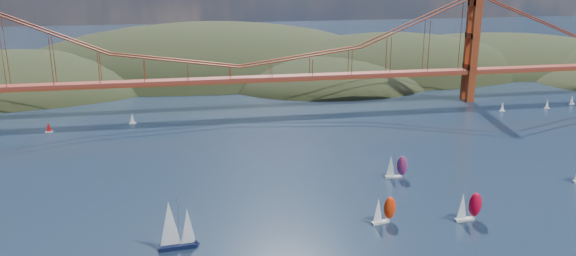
# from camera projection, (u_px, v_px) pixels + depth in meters

# --- Properties ---
(headlands) EXTENTS (725.00, 225.00, 96.00)m
(headlands) POSITION_uv_depth(u_px,v_px,m) (293.00, 89.00, 380.61)
(headlands) COLOR black
(headlands) RESTS_ON ground
(bridge) EXTENTS (552.00, 12.00, 55.00)m
(bridge) POSITION_uv_depth(u_px,v_px,m) (236.00, 45.00, 267.05)
(bridge) COLOR #993624
(bridge) RESTS_ON ground
(sloop_navy) EXTENTS (9.60, 5.69, 14.62)m
(sloop_navy) POSITION_uv_depth(u_px,v_px,m) (175.00, 225.00, 141.87)
(sloop_navy) COLOR black
(sloop_navy) RESTS_ON ground
(racer_0) EXTENTS (7.57, 4.14, 8.49)m
(racer_0) POSITION_uv_depth(u_px,v_px,m) (384.00, 210.00, 156.73)
(racer_0) COLOR silver
(racer_0) RESTS_ON ground
(racer_1) EXTENTS (8.08, 3.50, 9.17)m
(racer_1) POSITION_uv_depth(u_px,v_px,m) (468.00, 206.00, 158.28)
(racer_1) COLOR white
(racer_1) RESTS_ON ground
(racer_rwb) EXTENTS (7.68, 3.51, 8.69)m
(racer_rwb) POSITION_uv_depth(u_px,v_px,m) (396.00, 166.00, 189.70)
(racer_rwb) COLOR silver
(racer_rwb) RESTS_ON ground
(distant_boat_2) EXTENTS (3.00, 2.00, 4.70)m
(distant_boat_2) POSITION_uv_depth(u_px,v_px,m) (49.00, 127.00, 240.77)
(distant_boat_2) COLOR silver
(distant_boat_2) RESTS_ON ground
(distant_boat_3) EXTENTS (3.00, 2.00, 4.70)m
(distant_boat_3) POSITION_uv_depth(u_px,v_px,m) (132.00, 119.00, 253.62)
(distant_boat_3) COLOR silver
(distant_boat_3) RESTS_ON ground
(distant_boat_4) EXTENTS (3.00, 2.00, 4.70)m
(distant_boat_4) POSITION_uv_depth(u_px,v_px,m) (502.00, 107.00, 274.61)
(distant_boat_4) COLOR silver
(distant_boat_4) RESTS_ON ground
(distant_boat_5) EXTENTS (3.00, 2.00, 4.70)m
(distant_boat_5) POSITION_uv_depth(u_px,v_px,m) (547.00, 104.00, 279.47)
(distant_boat_5) COLOR silver
(distant_boat_5) RESTS_ON ground
(distant_boat_6) EXTENTS (3.00, 2.00, 4.70)m
(distant_boat_6) POSITION_uv_depth(u_px,v_px,m) (572.00, 100.00, 288.10)
(distant_boat_6) COLOR silver
(distant_boat_6) RESTS_ON ground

